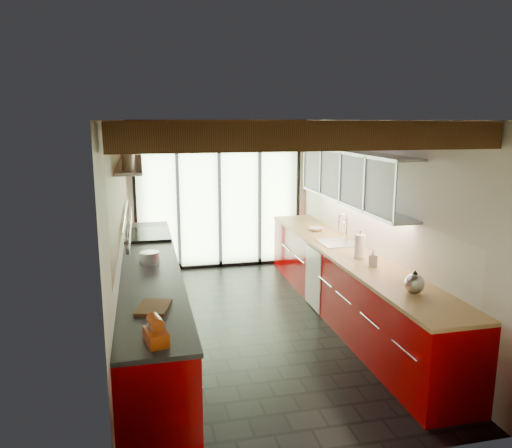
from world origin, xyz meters
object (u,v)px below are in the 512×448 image
(kettle, at_px, (414,282))
(paper_towel, at_px, (360,247))
(soap_bottle, at_px, (373,257))
(bowl, at_px, (316,229))
(stand_mixer, at_px, (156,332))

(kettle, relative_size, paper_towel, 0.80)
(kettle, distance_m, paper_towel, 1.29)
(kettle, bearing_deg, paper_towel, 90.00)
(soap_bottle, height_order, bowl, soap_bottle)
(bowl, bearing_deg, kettle, -90.00)
(stand_mixer, distance_m, bowl, 4.31)
(kettle, height_order, bowl, kettle)
(paper_towel, height_order, bowl, paper_towel)
(paper_towel, height_order, soap_bottle, paper_towel)
(stand_mixer, height_order, paper_towel, paper_towel)
(paper_towel, relative_size, soap_bottle, 1.61)
(paper_towel, bearing_deg, kettle, -90.00)
(kettle, height_order, soap_bottle, kettle)
(stand_mixer, distance_m, soap_bottle, 2.95)
(paper_towel, bearing_deg, stand_mixer, -143.48)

